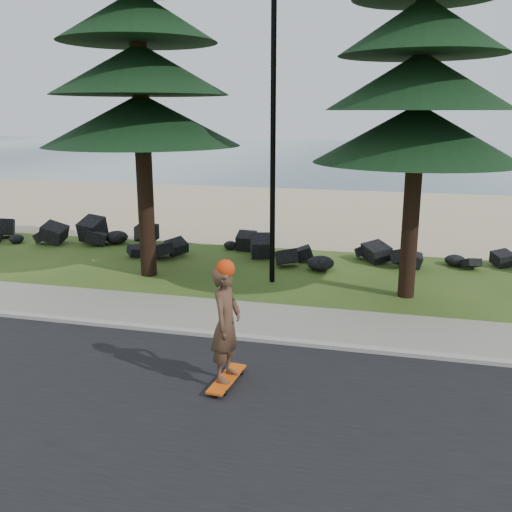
# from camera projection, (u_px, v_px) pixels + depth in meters

# --- Properties ---
(ground) EXTENTS (160.00, 160.00, 0.00)m
(ground) POSITION_uv_depth(u_px,v_px,m) (240.00, 323.00, 12.39)
(ground) COLOR #294515
(ground) RESTS_ON ground
(road) EXTENTS (160.00, 7.00, 0.02)m
(road) POSITION_uv_depth(u_px,v_px,m) (155.00, 432.00, 8.16)
(road) COLOR black
(road) RESTS_ON ground
(kerb) EXTENTS (160.00, 0.20, 0.10)m
(kerb) POSITION_uv_depth(u_px,v_px,m) (228.00, 336.00, 11.53)
(kerb) COLOR #ABA399
(kerb) RESTS_ON ground
(sidewalk) EXTENTS (160.00, 2.00, 0.08)m
(sidewalk) POSITION_uv_depth(u_px,v_px,m) (242.00, 318.00, 12.56)
(sidewalk) COLOR gray
(sidewalk) RESTS_ON ground
(beach_sand) EXTENTS (160.00, 15.00, 0.01)m
(beach_sand) POSITION_uv_depth(u_px,v_px,m) (326.00, 212.00, 26.01)
(beach_sand) COLOR tan
(beach_sand) RESTS_ON ground
(ocean) EXTENTS (160.00, 58.00, 0.01)m
(ocean) POSITION_uv_depth(u_px,v_px,m) (371.00, 154.00, 60.30)
(ocean) COLOR #30515C
(ocean) RESTS_ON ground
(seawall_boulders) EXTENTS (60.00, 2.40, 1.10)m
(seawall_boulders) POSITION_uv_depth(u_px,v_px,m) (289.00, 260.00, 17.65)
(seawall_boulders) COLOR black
(seawall_boulders) RESTS_ON ground
(lamp_post) EXTENTS (0.25, 0.14, 8.14)m
(lamp_post) POSITION_uv_depth(u_px,v_px,m) (273.00, 125.00, 14.37)
(lamp_post) COLOR black
(lamp_post) RESTS_ON ground
(skateboarder) EXTENTS (0.52, 1.18, 2.16)m
(skateboarder) POSITION_uv_depth(u_px,v_px,m) (226.00, 324.00, 9.32)
(skateboarder) COLOR #EA540D
(skateboarder) RESTS_ON ground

